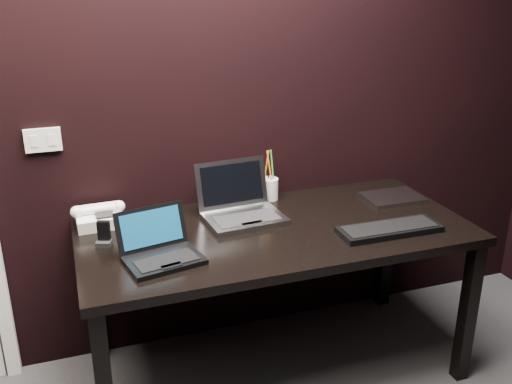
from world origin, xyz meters
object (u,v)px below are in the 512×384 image
object	(u,v)px
desk	(276,244)
pen_cup	(269,188)
silver_laptop	(241,209)
ext_keyboard	(389,229)
closed_laptop	(392,197)
netbook	(160,251)
desk_phone	(99,216)
mobile_phone	(104,236)

from	to	relation	value
desk	pen_cup	size ratio (longest dim) A/B	6.76
silver_laptop	ext_keyboard	size ratio (longest dim) A/B	0.81
closed_laptop	netbook	bearing A→B (deg)	-167.76
silver_laptop	desk_phone	bearing A→B (deg)	168.60
netbook	desk	bearing A→B (deg)	13.77
silver_laptop	pen_cup	xyz separation A→B (m)	(0.20, 0.18, 0.01)
silver_laptop	closed_laptop	xyz separation A→B (m)	(0.78, -0.03, -0.04)
pen_cup	silver_laptop	bearing A→B (deg)	-139.04
desk	netbook	size ratio (longest dim) A/B	5.17
ext_keyboard	pen_cup	distance (m)	0.64
desk	closed_laptop	size ratio (longest dim) A/B	6.00
netbook	closed_laptop	world-z (taller)	netbook
netbook	ext_keyboard	bearing A→B (deg)	-4.22
desk	closed_laptop	xyz separation A→B (m)	(0.67, 0.13, 0.09)
desk	silver_laptop	world-z (taller)	silver_laptop
closed_laptop	mobile_phone	world-z (taller)	mobile_phone
netbook	mobile_phone	size ratio (longest dim) A/B	3.16
silver_laptop	desk	bearing A→B (deg)	-54.48
pen_cup	netbook	bearing A→B (deg)	-143.41
mobile_phone	desk	bearing A→B (deg)	-5.54
mobile_phone	desk_phone	bearing A→B (deg)	91.02
desk	ext_keyboard	size ratio (longest dim) A/B	3.75
ext_keyboard	desk_phone	size ratio (longest dim) A/B	1.92
desk	netbook	world-z (taller)	netbook
ext_keyboard	silver_laptop	bearing A→B (deg)	147.28
ext_keyboard	pen_cup	bearing A→B (deg)	123.48
closed_laptop	pen_cup	bearing A→B (deg)	160.56
desk_phone	mobile_phone	distance (m)	0.21
desk	pen_cup	distance (m)	0.37
desk_phone	pen_cup	world-z (taller)	pen_cup
ext_keyboard	mobile_phone	world-z (taller)	mobile_phone
desk_phone	netbook	bearing A→B (deg)	-64.07
desk	silver_laptop	xyz separation A→B (m)	(-0.11, 0.16, 0.12)
ext_keyboard	closed_laptop	bearing A→B (deg)	56.35
mobile_phone	ext_keyboard	bearing A→B (deg)	-13.09
desk	pen_cup	xyz separation A→B (m)	(0.09, 0.33, 0.14)
netbook	mobile_phone	distance (m)	0.28
desk	closed_laptop	distance (m)	0.68
desk_phone	mobile_phone	xyz separation A→B (m)	(0.00, -0.21, -0.00)
silver_laptop	netbook	bearing A→B (deg)	-145.73
netbook	mobile_phone	xyz separation A→B (m)	(-0.20, 0.20, 0.00)
closed_laptop	ext_keyboard	bearing A→B (deg)	-123.65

